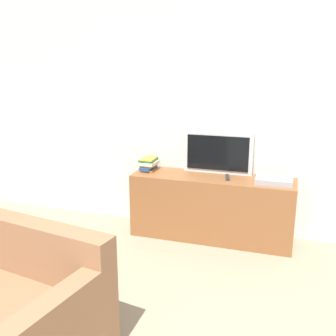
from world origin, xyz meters
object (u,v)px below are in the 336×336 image
remote_on_stand (227,177)px  set_top_box (274,180)px  television (218,152)px  book_stack (149,164)px  tv_stand (212,207)px

remote_on_stand → set_top_box: set_top_box is taller
set_top_box → remote_on_stand: bearing=177.3°
television → book_stack: size_ratio=3.06×
remote_on_stand → book_stack: bearing=177.0°
television → remote_on_stand: bearing=-54.2°
set_top_box → television: bearing=160.4°
tv_stand → set_top_box: size_ratio=4.74×
book_stack → remote_on_stand: (0.86, -0.05, -0.06)m
tv_stand → set_top_box: (0.61, -0.03, 0.36)m
tv_stand → set_top_box: 0.71m
set_top_box → tv_stand: bearing=177.3°
television → remote_on_stand: 0.31m
tv_stand → television: (0.02, 0.18, 0.55)m
television → book_stack: bearing=-168.8°
book_stack → remote_on_stand: size_ratio=1.31×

